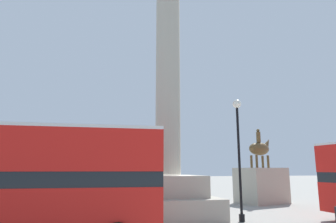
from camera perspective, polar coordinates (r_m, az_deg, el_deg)
name	(u,v)px	position (r m, az deg, el deg)	size (l,w,h in m)	color
ground_plane	(168,218)	(18.34, 0.00, -19.61)	(200.00, 200.00, 0.00)	gray
monument_column	(168,91)	(18.75, 0.00, 3.85)	(5.28, 5.28, 24.88)	#A39E8E
bus_b	(16,179)	(12.54, -26.93, -11.45)	(10.64, 3.36, 4.34)	red
equestrian_statue	(261,182)	(26.81, 17.31, -12.67)	(4.39, 3.63, 6.20)	#A39E8E
street_lamp	(239,144)	(17.34, 13.30, -6.09)	(0.49, 0.49, 6.71)	black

